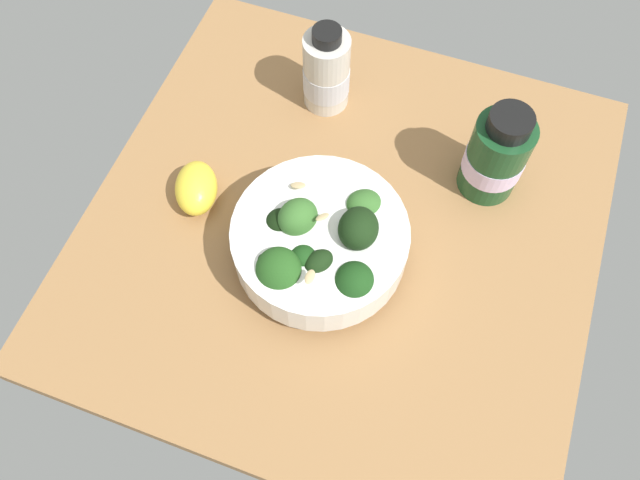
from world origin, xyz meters
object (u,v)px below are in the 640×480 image
at_px(bowl_of_broccoli, 320,241).
at_px(bottle_short, 326,72).
at_px(bottle_tall, 496,156).
at_px(lemon_wedge, 196,188).

bearing_deg(bowl_of_broccoli, bottle_short, 107.88).
xyz_separation_m(bowl_of_broccoli, bottle_tall, (0.15, 0.16, 0.01)).
bearing_deg(bottle_tall, bowl_of_broccoli, -133.20).
bearing_deg(lemon_wedge, bottle_tall, 23.39).
bearing_deg(lemon_wedge, bottle_short, 64.13).
relative_size(bottle_tall, bottle_short, 1.06).
relative_size(lemon_wedge, bottle_short, 0.59).
xyz_separation_m(bowl_of_broccoli, lemon_wedge, (-0.16, 0.03, -0.02)).
bearing_deg(bottle_short, bottle_tall, -13.78).
relative_size(bowl_of_broccoli, bottle_tall, 1.51).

